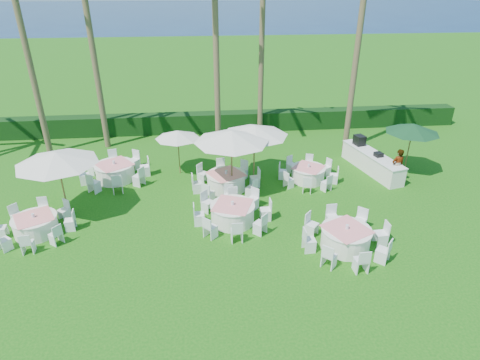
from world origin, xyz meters
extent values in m
plane|color=#12550E|center=(0.00, 0.00, 0.00)|extent=(120.00, 120.00, 0.00)
cube|color=black|center=(0.00, 12.00, 0.60)|extent=(34.00, 1.00, 1.20)
plane|color=#071D4C|center=(0.00, 102.00, 0.00)|extent=(260.00, 260.00, 0.00)
cylinder|color=white|center=(-6.33, 0.99, 0.35)|extent=(1.60, 1.60, 0.69)
cylinder|color=white|center=(-6.33, 0.99, 0.70)|extent=(1.66, 1.66, 0.03)
cube|color=pink|center=(-6.33, 0.99, 0.73)|extent=(1.75, 1.75, 0.01)
cylinder|color=silver|center=(-6.33, 0.99, 0.81)|extent=(0.11, 0.11, 0.15)
cube|color=white|center=(-5.09, 1.13, 0.42)|extent=(0.43, 0.43, 0.83)
cube|color=white|center=(-5.55, 1.96, 0.42)|extent=(0.55, 0.55, 0.83)
cube|color=white|center=(-6.47, 2.23, 0.42)|extent=(0.43, 0.43, 0.83)
cube|color=white|center=(-7.30, 1.77, 0.42)|extent=(0.55, 0.55, 0.83)
cube|color=white|center=(-7.57, 0.85, 0.42)|extent=(0.43, 0.43, 0.83)
cube|color=white|center=(-7.11, 0.02, 0.42)|extent=(0.55, 0.55, 0.83)
cube|color=white|center=(-6.19, -0.25, 0.42)|extent=(0.43, 0.43, 0.83)
cube|color=white|center=(-5.35, 0.21, 0.42)|extent=(0.55, 0.55, 0.83)
cylinder|color=white|center=(1.30, 1.04, 0.38)|extent=(1.73, 1.73, 0.75)
cylinder|color=white|center=(1.30, 1.04, 0.76)|extent=(1.81, 1.81, 0.03)
cube|color=pink|center=(1.30, 1.04, 0.79)|extent=(1.81, 1.81, 0.01)
cylinder|color=silver|center=(1.30, 1.04, 0.87)|extent=(0.12, 0.12, 0.16)
cube|color=white|center=(2.23, 2.03, 0.45)|extent=(0.60, 0.60, 0.90)
cube|color=white|center=(1.27, 2.40, 0.45)|extent=(0.43, 0.43, 0.90)
cube|color=white|center=(0.32, 1.97, 0.45)|extent=(0.60, 0.60, 0.90)
cube|color=white|center=(-0.05, 1.01, 0.45)|extent=(0.43, 0.43, 0.90)
cube|color=white|center=(0.37, 0.06, 0.45)|extent=(0.60, 0.60, 0.90)
cube|color=white|center=(1.34, -0.31, 0.45)|extent=(0.43, 0.43, 0.90)
cube|color=white|center=(2.29, 0.11, 0.45)|extent=(0.60, 0.60, 0.90)
cube|color=white|center=(2.66, 1.08, 0.45)|extent=(0.43, 0.43, 0.90)
cylinder|color=white|center=(5.26, -1.09, 0.38)|extent=(1.76, 1.76, 0.76)
cylinder|color=white|center=(5.26, -1.09, 0.77)|extent=(1.83, 1.83, 0.03)
cube|color=pink|center=(5.26, -1.09, 0.80)|extent=(1.89, 1.89, 0.01)
cylinder|color=silver|center=(5.26, -1.09, 0.88)|extent=(0.12, 0.12, 0.16)
cube|color=white|center=(6.64, -1.03, 0.46)|extent=(0.45, 0.45, 0.92)
cube|color=white|center=(6.19, -0.08, 0.46)|extent=(0.60, 0.60, 0.92)
cube|color=white|center=(5.20, 0.28, 0.46)|extent=(0.45, 0.45, 0.92)
cube|color=white|center=(4.25, -0.17, 0.46)|extent=(0.60, 0.60, 0.92)
cube|color=white|center=(3.89, -1.16, 0.46)|extent=(0.45, 0.45, 0.92)
cube|color=white|center=(4.34, -2.11, 0.46)|extent=(0.60, 0.60, 0.92)
cube|color=white|center=(5.33, -2.47, 0.46)|extent=(0.45, 0.45, 0.92)
cube|color=white|center=(6.28, -2.02, 0.46)|extent=(0.60, 0.60, 0.92)
cylinder|color=white|center=(-4.09, 5.46, 0.40)|extent=(1.83, 1.83, 0.80)
cylinder|color=white|center=(-4.09, 5.46, 0.81)|extent=(1.91, 1.91, 0.03)
cube|color=pink|center=(-4.09, 5.46, 0.83)|extent=(2.06, 2.06, 0.01)
cylinder|color=silver|center=(-4.09, 5.46, 0.92)|extent=(0.13, 0.13, 0.17)
cube|color=white|center=(-2.69, 5.79, 0.48)|extent=(0.53, 0.53, 0.95)
cube|color=white|center=(-3.33, 6.68, 0.48)|extent=(0.61, 0.61, 0.95)
cube|color=white|center=(-4.41, 6.85, 0.48)|extent=(0.53, 0.53, 0.95)
cube|color=white|center=(-5.30, 6.21, 0.48)|extent=(0.61, 0.61, 0.95)
cube|color=white|center=(-5.48, 5.13, 0.48)|extent=(0.53, 0.53, 0.95)
cube|color=white|center=(-4.84, 4.24, 0.48)|extent=(0.61, 0.61, 0.95)
cube|color=white|center=(-3.76, 4.07, 0.48)|extent=(0.53, 0.53, 0.95)
cube|color=white|center=(-2.87, 4.70, 0.48)|extent=(0.61, 0.61, 0.95)
cylinder|color=white|center=(1.25, 3.89, 0.38)|extent=(1.76, 1.76, 0.76)
cylinder|color=white|center=(1.25, 3.89, 0.77)|extent=(1.83, 1.83, 0.03)
cube|color=pink|center=(1.25, 3.89, 0.80)|extent=(1.93, 1.93, 0.01)
cylinder|color=silver|center=(1.25, 3.89, 0.88)|extent=(0.12, 0.12, 0.16)
cube|color=white|center=(2.61, 4.04, 0.46)|extent=(0.47, 0.47, 0.92)
cube|color=white|center=(2.11, 4.96, 0.46)|extent=(0.60, 0.60, 0.92)
cube|color=white|center=(1.10, 5.25, 0.46)|extent=(0.47, 0.47, 0.92)
cube|color=white|center=(0.18, 4.75, 0.46)|extent=(0.60, 0.60, 0.92)
cube|color=white|center=(-0.12, 3.74, 0.46)|extent=(0.47, 0.47, 0.92)
cube|color=white|center=(0.39, 2.82, 0.46)|extent=(0.60, 0.60, 0.92)
cube|color=white|center=(1.40, 2.52, 0.46)|extent=(0.47, 0.47, 0.92)
cube|color=white|center=(2.32, 3.02, 0.46)|extent=(0.60, 0.60, 0.92)
cylinder|color=white|center=(5.28, 4.37, 0.34)|extent=(1.57, 1.57, 0.68)
cylinder|color=white|center=(5.28, 4.37, 0.69)|extent=(1.64, 1.64, 0.03)
cube|color=pink|center=(5.28, 4.37, 0.72)|extent=(1.79, 1.79, 0.01)
cylinder|color=silver|center=(5.28, 4.37, 0.80)|extent=(0.11, 0.11, 0.15)
cube|color=white|center=(6.36, 4.96, 0.41)|extent=(0.52, 0.52, 0.82)
cube|color=white|center=(5.62, 5.55, 0.41)|extent=(0.48, 0.48, 0.82)
cube|color=white|center=(4.69, 5.45, 0.41)|extent=(0.52, 0.52, 0.82)
cube|color=white|center=(4.10, 4.72, 0.41)|extent=(0.48, 0.48, 0.82)
cube|color=white|center=(4.20, 3.78, 0.41)|extent=(0.52, 0.52, 0.82)
cube|color=white|center=(4.93, 3.19, 0.41)|extent=(0.48, 0.48, 0.82)
cube|color=white|center=(5.86, 3.29, 0.41)|extent=(0.52, 0.52, 0.82)
cube|color=white|center=(6.46, 4.03, 0.41)|extent=(0.48, 0.48, 0.82)
cylinder|color=brown|center=(-5.52, 2.33, 1.36)|extent=(0.07, 0.07, 2.72)
cone|color=silver|center=(-5.52, 2.33, 2.58)|extent=(3.23, 3.23, 0.49)
sphere|color=brown|center=(-5.52, 2.33, 2.75)|extent=(0.11, 0.11, 0.11)
cylinder|color=brown|center=(1.49, 3.66, 1.43)|extent=(0.07, 0.07, 2.86)
cone|color=silver|center=(1.49, 3.66, 2.72)|extent=(3.34, 3.34, 0.51)
sphere|color=brown|center=(1.49, 3.66, 2.89)|extent=(0.11, 0.11, 0.11)
cylinder|color=brown|center=(-0.97, 5.86, 1.10)|extent=(0.05, 0.05, 2.20)
cone|color=silver|center=(-0.97, 5.86, 2.09)|extent=(2.18, 2.18, 0.40)
sphere|color=brown|center=(-0.97, 5.86, 2.23)|extent=(0.09, 0.09, 0.09)
cylinder|color=brown|center=(2.65, 4.71, 1.36)|extent=(0.07, 0.07, 2.71)
cone|color=silver|center=(2.65, 4.71, 2.58)|extent=(3.18, 3.18, 0.49)
sphere|color=brown|center=(2.65, 4.71, 2.74)|extent=(0.11, 0.11, 0.11)
cylinder|color=brown|center=(10.38, 4.72, 1.27)|extent=(0.06, 0.06, 2.53)
cone|color=#103B1C|center=(10.38, 4.72, 2.40)|extent=(2.58, 2.58, 0.46)
sphere|color=brown|center=(10.38, 4.72, 2.56)|extent=(0.10, 0.10, 0.10)
cube|color=white|center=(8.78, 5.14, 0.47)|extent=(1.78, 4.21, 0.93)
cube|color=white|center=(8.78, 5.14, 0.95)|extent=(1.84, 4.28, 0.04)
cube|color=black|center=(8.49, 6.34, 1.23)|extent=(0.59, 0.66, 0.52)
cube|color=black|center=(8.88, 4.73, 1.08)|extent=(0.44, 0.44, 0.21)
imported|color=gray|center=(9.38, 3.67, 0.89)|extent=(0.71, 0.53, 1.78)
cylinder|color=brown|center=(-8.42, 9.31, 6.01)|extent=(0.32, 0.32, 12.02)
cylinder|color=brown|center=(-5.32, 9.95, 4.73)|extent=(0.32, 0.32, 9.47)
cylinder|color=brown|center=(1.16, 8.90, 5.20)|extent=(0.32, 0.32, 10.40)
cylinder|color=brown|center=(3.92, 11.30, 4.84)|extent=(0.32, 0.32, 9.68)
cylinder|color=brown|center=(8.44, 8.12, 5.40)|extent=(0.32, 0.32, 10.80)
camera|label=1|loc=(0.20, -12.74, 8.89)|focal=30.00mm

